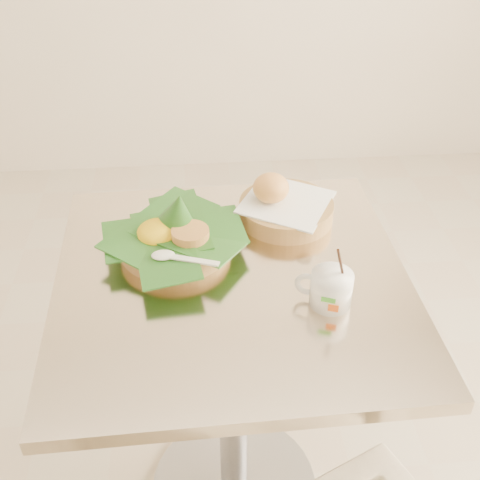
{
  "coord_description": "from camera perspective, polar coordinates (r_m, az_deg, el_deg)",
  "views": [
    {
      "loc": [
        0.06,
        -0.95,
        1.51
      ],
      "look_at": [
        0.14,
        -0.0,
        0.82
      ],
      "focal_mm": 45.0,
      "sensor_mm": 36.0,
      "label": 1
    }
  ],
  "objects": [
    {
      "name": "cafe_table",
      "position": [
        1.35,
        -0.68,
        -10.73
      ],
      "size": [
        0.72,
        0.72,
        0.75
      ],
      "rotation": [
        0.0,
        0.0,
        0.03
      ],
      "color": "gray",
      "rests_on": "floor"
    },
    {
      "name": "coffee_mug",
      "position": [
        1.13,
        8.54,
        -4.51
      ],
      "size": [
        0.11,
        0.08,
        0.14
      ],
      "rotation": [
        0.0,
        0.0,
        -0.35
      ],
      "color": "white",
      "rests_on": "cafe_table"
    },
    {
      "name": "bread_basket",
      "position": [
        1.35,
        4.15,
        3.22
      ],
      "size": [
        0.24,
        0.24,
        0.11
      ],
      "rotation": [
        0.0,
        0.0,
        0.3
      ],
      "color": "tan",
      "rests_on": "cafe_table"
    },
    {
      "name": "rice_basket",
      "position": [
        1.25,
        -6.25,
        0.6
      ],
      "size": [
        0.29,
        0.29,
        0.15
      ],
      "rotation": [
        0.0,
        0.0,
        -0.02
      ],
      "color": "tan",
      "rests_on": "cafe_table"
    }
  ]
}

